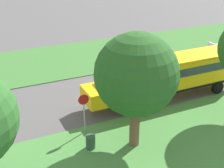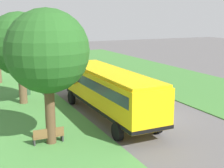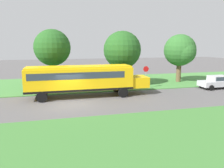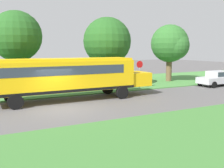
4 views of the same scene
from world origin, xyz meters
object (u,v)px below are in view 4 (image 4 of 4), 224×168
object	(u,v)px
school_bus	(68,75)
oak_tree_roadside_mid	(107,42)
stop_sign	(140,71)
car_silver_nearest	(218,78)
oak_tree_far_end	(171,44)
trash_bin	(132,82)
park_bench	(19,88)
oak_tree_beside_bus	(16,36)

from	to	relation	value
school_bus	oak_tree_roadside_mid	world-z (taller)	oak_tree_roadside_mid
oak_tree_roadside_mid	stop_sign	bearing A→B (deg)	43.76
car_silver_nearest	stop_sign	world-z (taller)	stop_sign
oak_tree_far_end	stop_sign	distance (m)	7.64
school_bus	stop_sign	bearing A→B (deg)	105.23
oak_tree_roadside_mid	trash_bin	world-z (taller)	oak_tree_roadside_mid
car_silver_nearest	oak_tree_roadside_mid	xyz separation A→B (m)	(-4.18, -10.89, 3.63)
school_bus	trash_bin	size ratio (longest dim) A/B	13.80
oak_tree_far_end	park_bench	xyz separation A→B (m)	(0.53, -17.02, -3.90)
trash_bin	oak_tree_far_end	bearing A→B (deg)	103.27
oak_tree_beside_bus	stop_sign	size ratio (longest dim) A/B	2.56
oak_tree_roadside_mid	trash_bin	distance (m)	4.85
car_silver_nearest	oak_tree_beside_bus	xyz separation A→B (m)	(-4.39, -19.32, 4.03)
oak_tree_roadside_mid	stop_sign	size ratio (longest dim) A/B	2.53
school_bus	oak_tree_far_end	bearing A→B (deg)	110.43
oak_tree_roadside_mid	stop_sign	distance (m)	4.31
oak_tree_beside_bus	oak_tree_far_end	distance (m)	17.15
oak_tree_beside_bus	park_bench	distance (m)	4.43
oak_tree_beside_bus	oak_tree_far_end	xyz separation A→B (m)	(-0.58, 17.13, -0.53)
oak_tree_roadside_mid	oak_tree_far_end	distance (m)	8.74
school_bus	oak_tree_far_end	size ratio (longest dim) A/B	1.86
school_bus	stop_sign	xyz separation A→B (m)	(-2.11, 7.74, -0.19)
school_bus	trash_bin	bearing A→B (deg)	115.51
stop_sign	park_bench	world-z (taller)	stop_sign
oak_tree_far_end	park_bench	distance (m)	17.47
oak_tree_beside_bus	oak_tree_roadside_mid	xyz separation A→B (m)	(0.21, 8.43, -0.39)
car_silver_nearest	stop_sign	size ratio (longest dim) A/B	1.61
oak_tree_far_end	trash_bin	distance (m)	7.43
trash_bin	oak_tree_roadside_mid	bearing A→B (deg)	-104.39
school_bus	trash_bin	xyz separation A→B (m)	(-3.83, 8.02, -1.47)
school_bus	park_bench	bearing A→B (deg)	-148.94
oak_tree_far_end	school_bus	bearing A→B (deg)	-69.57
school_bus	oak_tree_far_end	world-z (taller)	oak_tree_far_end
school_bus	oak_tree_beside_bus	size ratio (longest dim) A/B	1.77
car_silver_nearest	trash_bin	world-z (taller)	car_silver_nearest
oak_tree_roadside_mid	park_bench	xyz separation A→B (m)	(-0.26, -8.32, -4.04)
oak_tree_beside_bus	oak_tree_far_end	bearing A→B (deg)	91.95
oak_tree_beside_bus	park_bench	xyz separation A→B (m)	(-0.06, 0.11, -4.43)
school_bus	oak_tree_beside_bus	xyz separation A→B (m)	(-4.69, -2.97, 2.98)
car_silver_nearest	oak_tree_far_end	distance (m)	6.46
school_bus	park_bench	size ratio (longest dim) A/B	7.68
school_bus	car_silver_nearest	distance (m)	16.39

